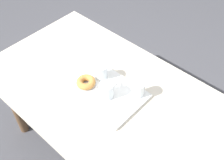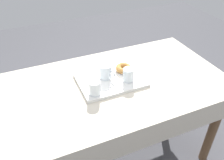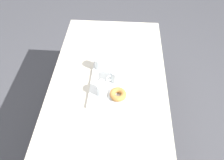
{
  "view_description": "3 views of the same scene",
  "coord_description": "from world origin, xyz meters",
  "px_view_note": "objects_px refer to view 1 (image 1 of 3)",
  "views": [
    {
      "loc": [
        -0.68,
        0.74,
        1.9
      ],
      "look_at": [
        0.01,
        -0.02,
        0.79
      ],
      "focal_mm": 43.63,
      "sensor_mm": 36.0,
      "label": 1
    },
    {
      "loc": [
        -0.47,
        -1.1,
        1.63
      ],
      "look_at": [
        0.01,
        0.01,
        0.75
      ],
      "focal_mm": 37.73,
      "sensor_mm": 36.0,
      "label": 2
    },
    {
      "loc": [
        0.94,
        0.09,
        1.87
      ],
      "look_at": [
        -0.0,
        0.03,
        0.77
      ],
      "focal_mm": 33.96,
      "sensor_mm": 36.0,
      "label": 3
    }
  ],
  "objects_px": {
    "dining_table": "(111,102)",
    "water_glass_far": "(138,89)",
    "serving_tray": "(106,92)",
    "sugar_donut_left": "(86,82)",
    "water_glass_near": "(101,72)",
    "tea_mug_left": "(107,90)",
    "donut_plate_left": "(86,85)"
  },
  "relations": [
    {
      "from": "dining_table",
      "to": "sugar_donut_left",
      "type": "distance_m",
      "value": 0.21
    },
    {
      "from": "tea_mug_left",
      "to": "sugar_donut_left",
      "type": "xyz_separation_m",
      "value": [
        0.14,
        0.02,
        -0.02
      ]
    },
    {
      "from": "dining_table",
      "to": "water_glass_near",
      "type": "xyz_separation_m",
      "value": [
        0.1,
        -0.03,
        0.16
      ]
    },
    {
      "from": "serving_tray",
      "to": "tea_mug_left",
      "type": "bearing_deg",
      "value": 138.76
    },
    {
      "from": "serving_tray",
      "to": "dining_table",
      "type": "bearing_deg",
      "value": -105.53
    },
    {
      "from": "donut_plate_left",
      "to": "sugar_donut_left",
      "type": "xyz_separation_m",
      "value": [
        0.0,
        0.0,
        0.02
      ]
    },
    {
      "from": "dining_table",
      "to": "water_glass_far",
      "type": "relative_size",
      "value": 17.7
    },
    {
      "from": "sugar_donut_left",
      "to": "dining_table",
      "type": "bearing_deg",
      "value": -148.48
    },
    {
      "from": "dining_table",
      "to": "water_glass_near",
      "type": "distance_m",
      "value": 0.19
    },
    {
      "from": "tea_mug_left",
      "to": "water_glass_far",
      "type": "distance_m",
      "value": 0.17
    },
    {
      "from": "serving_tray",
      "to": "sugar_donut_left",
      "type": "bearing_deg",
      "value": 21.64
    },
    {
      "from": "dining_table",
      "to": "donut_plate_left",
      "type": "relative_size",
      "value": 12.9
    },
    {
      "from": "dining_table",
      "to": "water_glass_far",
      "type": "bearing_deg",
      "value": -152.55
    },
    {
      "from": "serving_tray",
      "to": "donut_plate_left",
      "type": "distance_m",
      "value": 0.12
    },
    {
      "from": "water_glass_far",
      "to": "donut_plate_left",
      "type": "distance_m",
      "value": 0.3
    },
    {
      "from": "serving_tray",
      "to": "tea_mug_left",
      "type": "xyz_separation_m",
      "value": [
        -0.03,
        0.02,
        0.05
      ]
    },
    {
      "from": "dining_table",
      "to": "tea_mug_left",
      "type": "relative_size",
      "value": 13.96
    },
    {
      "from": "dining_table",
      "to": "serving_tray",
      "type": "distance_m",
      "value": 0.12
    },
    {
      "from": "dining_table",
      "to": "donut_plate_left",
      "type": "height_order",
      "value": "donut_plate_left"
    },
    {
      "from": "dining_table",
      "to": "donut_plate_left",
      "type": "distance_m",
      "value": 0.19
    },
    {
      "from": "tea_mug_left",
      "to": "water_glass_far",
      "type": "bearing_deg",
      "value": -133.95
    },
    {
      "from": "tea_mug_left",
      "to": "dining_table",
      "type": "bearing_deg",
      "value": -71.36
    },
    {
      "from": "sugar_donut_left",
      "to": "water_glass_near",
      "type": "bearing_deg",
      "value": -100.02
    },
    {
      "from": "donut_plate_left",
      "to": "sugar_donut_left",
      "type": "bearing_deg",
      "value": 0.0
    },
    {
      "from": "serving_tray",
      "to": "water_glass_near",
      "type": "bearing_deg",
      "value": -32.23
    },
    {
      "from": "serving_tray",
      "to": "tea_mug_left",
      "type": "distance_m",
      "value": 0.06
    },
    {
      "from": "donut_plate_left",
      "to": "water_glass_near",
      "type": "bearing_deg",
      "value": -100.02
    },
    {
      "from": "serving_tray",
      "to": "water_glass_near",
      "type": "height_order",
      "value": "water_glass_near"
    },
    {
      "from": "water_glass_near",
      "to": "water_glass_far",
      "type": "height_order",
      "value": "same"
    },
    {
      "from": "tea_mug_left",
      "to": "water_glass_near",
      "type": "xyz_separation_m",
      "value": [
        0.12,
        -0.08,
        -0.0
      ]
    },
    {
      "from": "dining_table",
      "to": "sugar_donut_left",
      "type": "height_order",
      "value": "sugar_donut_left"
    },
    {
      "from": "donut_plate_left",
      "to": "sugar_donut_left",
      "type": "distance_m",
      "value": 0.02
    }
  ]
}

